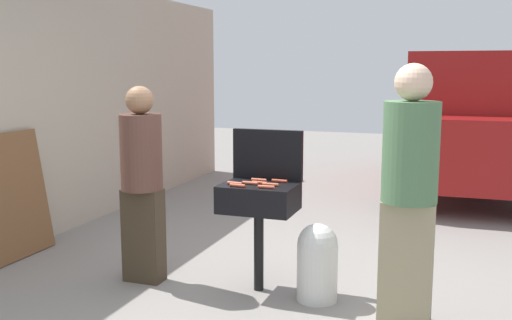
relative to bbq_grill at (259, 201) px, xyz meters
name	(u,v)px	position (x,y,z in m)	size (l,w,h in m)	color
ground_plane	(272,288)	(0.09, 0.08, -0.75)	(24.00, 24.00, 0.00)	gray
house_wall_side	(59,106)	(-2.74, 1.08, 0.64)	(0.24, 8.00, 2.78)	#B2A893
bbq_grill	(259,201)	(0.00, 0.00, 0.00)	(0.60, 0.44, 0.89)	black
grill_lid_open	(268,155)	(0.00, 0.22, 0.35)	(0.60, 0.05, 0.42)	black
hot_dog_0	(235,183)	(-0.17, -0.09, 0.15)	(0.03, 0.03, 0.13)	#C6593D
hot_dog_1	(266,187)	(0.11, -0.14, 0.15)	(0.03, 0.03, 0.13)	#C6593D
hot_dog_2	(238,185)	(-0.12, -0.16, 0.15)	(0.03, 0.03, 0.13)	#B74C33
hot_dog_3	(280,181)	(0.13, 0.13, 0.15)	(0.03, 0.03, 0.13)	#AD4228
hot_dog_4	(270,184)	(0.11, -0.04, 0.15)	(0.03, 0.03, 0.13)	#C6593D
hot_dog_5	(250,183)	(-0.06, -0.03, 0.15)	(0.03, 0.03, 0.13)	#C6593D
hot_dog_6	(259,180)	(-0.04, 0.11, 0.15)	(0.03, 0.03, 0.13)	#C6593D
hot_dog_7	(260,183)	(0.01, 0.00, 0.15)	(0.03, 0.03, 0.13)	#AD4228
propane_tank	(317,261)	(0.50, -0.05, -0.43)	(0.32, 0.32, 0.62)	silver
person_left	(142,177)	(-1.00, -0.13, 0.16)	(0.35, 0.35, 1.67)	#3F3323
person_right	(409,186)	(1.19, -0.23, 0.25)	(0.39, 0.39, 1.84)	gray
parked_minivan	(474,122)	(1.65, 4.88, 0.28)	(2.11, 4.44, 2.02)	maroon
leaning_board	(12,196)	(-2.49, 0.00, -0.14)	(0.03, 0.90, 1.21)	brown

